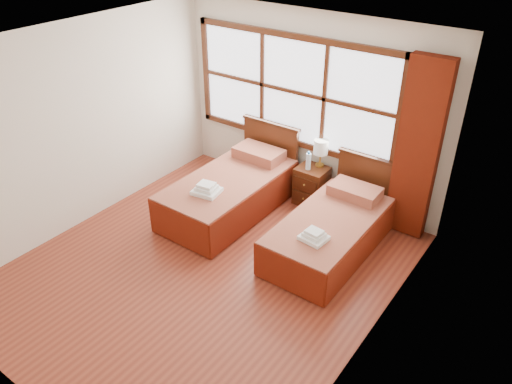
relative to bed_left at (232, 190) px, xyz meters
The scene contains 15 objects.
floor 1.35m from the bed_left, 65.32° to the right, with size 4.50×4.50×0.00m, color brown.
ceiling 2.65m from the bed_left, 65.32° to the right, with size 4.50×4.50×0.00m, color white.
wall_back 1.55m from the bed_left, 62.42° to the left, with size 4.00×4.00×0.00m, color silver.
wall_left 2.13m from the bed_left, 140.46° to the right, with size 4.50×4.50×0.00m, color silver.
wall_right 2.99m from the bed_left, 25.15° to the right, with size 4.50×4.50×0.00m, color silver.
window 1.60m from the bed_left, 73.53° to the left, with size 3.16×0.06×1.56m.
curtain 2.49m from the bed_left, 23.01° to the left, with size 0.50×0.16×2.30m, color #611909.
bed_left is the anchor object (origin of this frame).
bed_right 1.56m from the bed_left, ahead, with size 0.94×1.96×0.91m.
nightstand 1.13m from the bed_left, 44.78° to the left, with size 0.42×0.41×0.56m.
towels_left 0.60m from the bed_left, 87.65° to the right, with size 0.37×0.34×0.14m.
towels_right 1.70m from the bed_left, 18.35° to the right, with size 0.31×0.28×0.12m.
lamp 1.36m from the bed_left, 47.73° to the left, with size 0.20×0.20×0.39m.
bottle_near 1.13m from the bed_left, 46.49° to the left, with size 0.06×0.06×0.22m.
bottle_far 1.13m from the bed_left, 44.33° to the left, with size 0.07×0.07×0.27m.
Camera 1 is at (3.18, -3.37, 3.84)m, focal length 35.00 mm.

